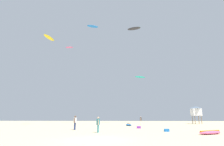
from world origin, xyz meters
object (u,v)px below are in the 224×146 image
kite_grounded_near (129,125)px  kite_aloft_1 (140,77)px  person_midground (75,122)px  kite_aloft_4 (69,47)px  cooler_box (139,127)px  kite_grounded_mid (210,132)px  lifeguard_tower (196,111)px  kite_aloft_2 (134,29)px  gear_bag (167,130)px  person_foreground (98,123)px  person_left (141,120)px  kite_aloft_0 (93,26)px  kite_aloft_3 (49,38)px

kite_grounded_near → kite_aloft_1: kite_aloft_1 is taller
person_midground → kite_aloft_4: size_ratio=0.75×
cooler_box → kite_aloft_1: size_ratio=0.16×
kite_grounded_mid → lifeguard_tower: size_ratio=0.74×
kite_aloft_2 → gear_bag: bearing=-87.2°
person_foreground → person_midground: size_ratio=0.91×
gear_bag → cooler_box: bearing=115.1°
person_foreground → person_left: bearing=-119.9°
kite_grounded_near → kite_aloft_2: size_ratio=0.85×
person_foreground → cooler_box: bearing=-135.7°
lifeguard_tower → cooler_box: 23.42m
lifeguard_tower → kite_aloft_1: bearing=148.9°
kite_aloft_0 → kite_aloft_4: size_ratio=1.47×
person_left → kite_grounded_near: person_left is taller
kite_grounded_near → kite_aloft_1: 21.58m
kite_grounded_mid → kite_aloft_3: (-25.35, 18.38, 19.45)m
person_midground → person_left: 18.61m
gear_bag → kite_grounded_near: bearing=105.5°
kite_aloft_0 → kite_aloft_2: kite_aloft_0 is taller
kite_aloft_1 → kite_aloft_4: kite_aloft_4 is taller
person_foreground → kite_aloft_4: 40.19m
kite_aloft_0 → kite_grounded_mid: bearing=-59.1°
gear_bag → kite_aloft_0: bearing=118.0°
kite_aloft_4 → kite_aloft_3: bearing=-92.2°
person_midground → person_left: size_ratio=1.03×
person_midground → kite_grounded_near: size_ratio=0.52×
gear_bag → lifeguard_tower: bearing=61.0°
person_left → kite_aloft_1: kite_aloft_1 is taller
kite_grounded_mid → gear_bag: bearing=139.9°
person_foreground → kite_aloft_0: (-5.79, 26.97, 26.80)m
kite_aloft_2 → kite_grounded_mid: bearing=-80.6°
cooler_box → gear_bag: size_ratio=1.00×
kite_aloft_1 → kite_aloft_2: bearing=-109.2°
kite_grounded_mid → kite_aloft_2: size_ratio=0.76×
person_midground → kite_aloft_2: (9.96, 23.40, 25.73)m
kite_grounded_near → lifeguard_tower: bearing=29.0°
kite_aloft_1 → person_left: bearing=-96.8°
kite_aloft_1 → kite_aloft_2: 14.46m
kite_aloft_3 → kite_aloft_4: (0.53, 13.67, 3.22)m
kite_aloft_2 → kite_aloft_4: size_ratio=1.69×
person_foreground → kite_aloft_2: (6.40, 27.18, 25.83)m
person_midground → kite_aloft_3: kite_aloft_3 is taller
person_left → kite_aloft_3: bearing=-163.3°
gear_bag → kite_aloft_0: 39.81m
person_foreground → kite_aloft_4: kite_aloft_4 is taller
lifeguard_tower → kite_grounded_near: bearing=-151.0°
lifeguard_tower → kite_aloft_3: kite_aloft_3 is taller
kite_grounded_mid → cooler_box: (-6.10, 8.55, -0.02)m
kite_grounded_mid → gear_bag: 4.51m
person_foreground → kite_aloft_3: kite_aloft_3 is taller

